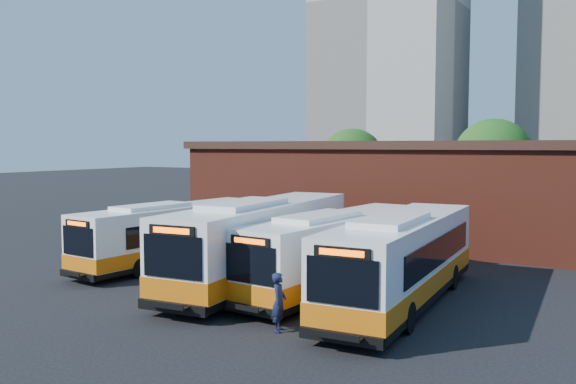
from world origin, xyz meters
The scene contains 10 objects.
ground centered at (0.00, 0.00, 0.00)m, with size 220.00×220.00×0.00m, color black.
bus_west centered at (-7.83, 5.10, 1.46)m, with size 3.36×11.98×3.23m.
bus_midwest centered at (-1.57, 3.95, 1.72)m, with size 4.12×14.12×3.80m.
bus_mideast centered at (1.87, 4.52, 1.53)m, with size 3.48×12.54×3.38m.
bus_east centered at (5.12, 3.61, 1.62)m, with size 3.51×13.23×3.57m.
transit_worker centered at (2.84, -1.81, 0.98)m, with size 0.72×0.47×1.97m, color #121734.
depot_building centered at (0.00, 20.00, 3.26)m, with size 28.60×12.60×6.40m.
tree_west centered at (-10.00, 32.00, 4.64)m, with size 6.00×6.00×7.65m.
tree_mid centered at (2.00, 34.00, 5.08)m, with size 6.56×6.56×8.36m.
tower_left centered at (-22.00, 72.00, 27.84)m, with size 20.00×18.00×56.20m.
Camera 1 is at (13.14, -18.65, 6.16)m, focal length 38.00 mm.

